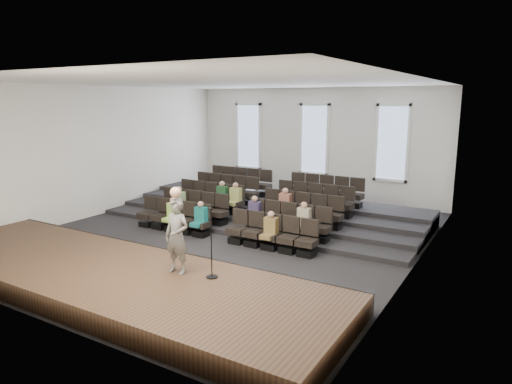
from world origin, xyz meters
TOP-DOWN VIEW (x-y plane):
  - ground at (0.00, 0.00)m, footprint 14.00×14.00m
  - ceiling at (0.00, 0.00)m, footprint 12.00×14.00m
  - wall_back at (0.00, 7.02)m, footprint 12.00×0.04m
  - wall_front at (0.00, -7.02)m, footprint 12.00×0.04m
  - wall_left at (-6.02, 0.00)m, footprint 0.04×14.00m
  - wall_right at (6.02, 0.00)m, footprint 0.04×14.00m
  - stage at (0.00, -5.10)m, footprint 11.80×3.60m
  - stage_lip at (0.00, -3.33)m, footprint 11.80×0.06m
  - risers at (0.00, 3.17)m, footprint 11.80×4.80m
  - seating_rows at (-0.00, 1.54)m, footprint 6.80×4.70m
  - windows at (0.00, 6.95)m, footprint 8.44×0.10m
  - audience at (-0.08, 0.45)m, footprint 5.45×2.64m
  - speaker at (1.61, -4.47)m, footprint 0.64×0.42m
  - mic_stand at (2.47, -4.32)m, footprint 0.27×0.27m

SIDE VIEW (x-z plane):
  - ground at x=0.00m, z-range 0.00..0.00m
  - risers at x=0.00m, z-range -0.10..0.50m
  - stage at x=0.00m, z-range 0.00..0.50m
  - stage_lip at x=0.00m, z-range -0.01..0.51m
  - seating_rows at x=0.00m, z-range -0.15..1.52m
  - audience at x=-0.08m, z-range 0.28..1.38m
  - mic_stand at x=2.47m, z-range 0.17..1.80m
  - speaker at x=1.61m, z-range 0.50..2.26m
  - wall_back at x=0.00m, z-range 0.00..5.00m
  - wall_front at x=0.00m, z-range 0.00..5.00m
  - wall_left at x=-6.02m, z-range 0.00..5.00m
  - wall_right at x=6.02m, z-range 0.00..5.00m
  - windows at x=0.00m, z-range 1.08..4.32m
  - ceiling at x=0.00m, z-range 5.00..5.02m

